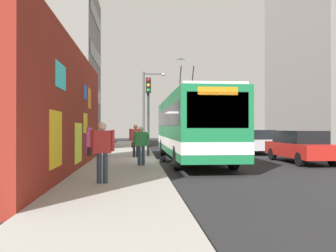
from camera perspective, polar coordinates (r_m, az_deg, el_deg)
ground_plane at (r=17.70m, az=-1.92°, el=-5.88°), size 80.00×80.00×0.00m
sidewalk_slab at (r=17.68m, az=-7.13°, el=-5.64°), size 48.00×3.20×0.15m
graffiti_wall at (r=13.64m, az=-15.08°, el=2.48°), size 13.67×0.32×4.78m
building_far_left at (r=30.16m, az=-21.13°, el=8.69°), size 8.37×9.81×12.84m
building_far_right at (r=37.33m, az=24.29°, el=11.35°), size 13.59×6.78×18.48m
city_bus at (r=18.09m, az=3.74°, el=0.17°), size 12.15×2.60×5.15m
parked_car_red at (r=18.32m, az=20.76°, el=-3.05°), size 4.78×1.77×1.58m
parked_car_silver at (r=23.98m, az=14.33°, el=-2.41°), size 4.28×1.83×1.58m
parked_car_white at (r=30.08m, az=10.26°, el=-1.98°), size 4.45×1.79×1.58m
parked_car_champagne at (r=35.79m, az=7.74°, el=-1.71°), size 4.77×1.85×1.58m
pedestrian_at_curb at (r=14.64m, az=-4.46°, el=-2.76°), size 0.22×0.73×1.62m
pedestrian_near_wall at (r=10.07m, az=-10.76°, el=-3.44°), size 0.23×0.76×1.73m
pedestrian_midblock at (r=18.77m, az=-5.30°, el=-1.93°), size 0.23×0.69×1.75m
traffic_light at (r=19.42m, az=-3.25°, el=3.71°), size 0.49×0.28×4.37m
street_lamp at (r=27.52m, az=-3.57°, el=3.68°), size 0.44×1.80×5.99m
flying_pigeons at (r=22.55m, az=2.07°, el=10.87°), size 0.32×0.55×0.14m
curbside_puddle at (r=18.26m, az=-0.12°, el=-5.70°), size 1.91×1.91×0.00m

